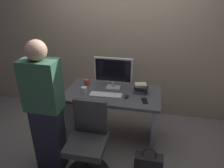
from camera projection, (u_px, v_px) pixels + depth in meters
ground_plane at (113, 136)px, 3.33m from camera, size 9.00×9.00×0.00m
wall_back at (124, 27)px, 3.42m from camera, size 6.40×0.10×3.00m
desk at (113, 107)px, 3.11m from camera, size 1.32×0.72×0.76m
office_chair at (88, 143)px, 2.54m from camera, size 0.52×0.52×0.94m
person_at_desk at (45, 109)px, 2.44m from camera, size 0.40×0.24×1.64m
monitor at (113, 71)px, 3.02m from camera, size 0.54×0.14×0.46m
keyboard at (106, 95)px, 2.91m from camera, size 0.44×0.15×0.02m
mouse at (126, 96)px, 2.86m from camera, size 0.06×0.10×0.03m
cup_near_keyboard at (84, 90)px, 2.96m from camera, size 0.08×0.08×0.09m
cup_by_monitor at (87, 82)px, 3.20m from camera, size 0.07×0.07×0.09m
book_stack at (141, 88)px, 2.98m from camera, size 0.20×0.18×0.13m
cell_phone at (145, 101)px, 2.78m from camera, size 0.10×0.16×0.01m
handbag at (148, 164)px, 2.63m from camera, size 0.34×0.14×0.38m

